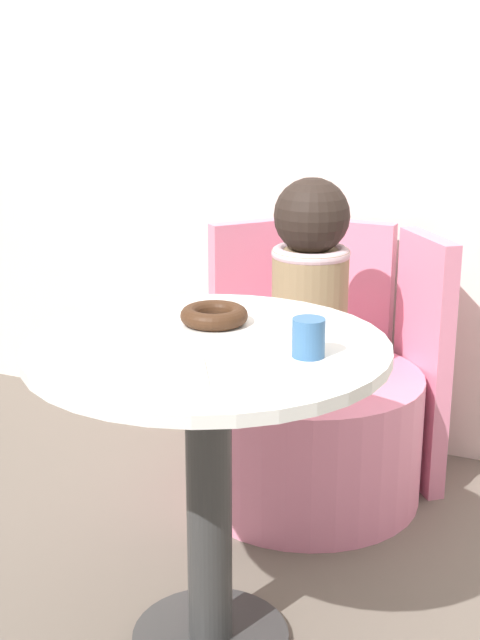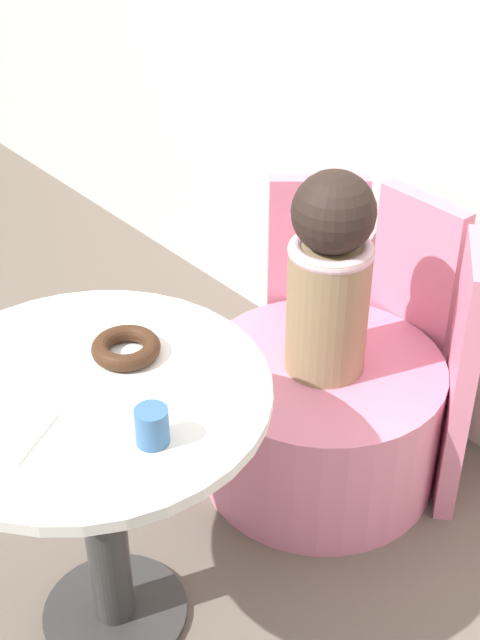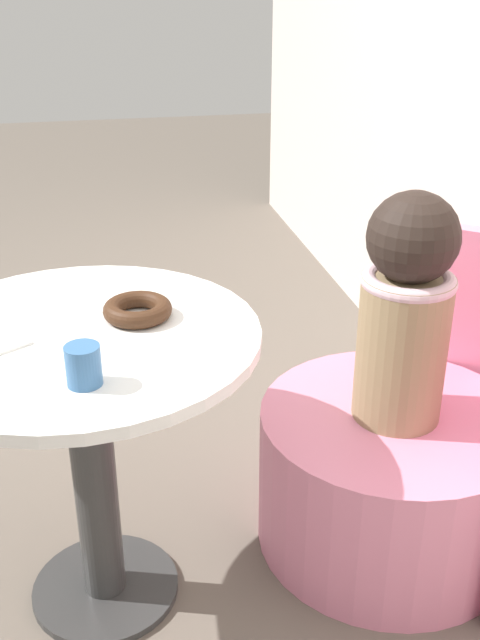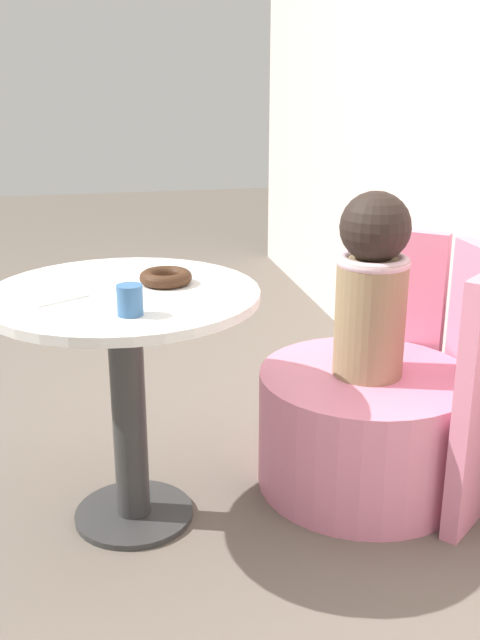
{
  "view_description": "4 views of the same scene",
  "coord_description": "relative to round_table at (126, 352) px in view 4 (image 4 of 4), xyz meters",
  "views": [
    {
      "loc": [
        0.71,
        -1.51,
        1.23
      ],
      "look_at": [
        -0.12,
        0.31,
        0.62
      ],
      "focal_mm": 50.0,
      "sensor_mm": 36.0,
      "label": 1
    },
    {
      "loc": [
        1.2,
        -0.69,
        1.76
      ],
      "look_at": [
        -0.06,
        0.37,
        0.65
      ],
      "focal_mm": 50.0,
      "sensor_mm": 36.0,
      "label": 2
    },
    {
      "loc": [
        1.33,
        -0.01,
        1.34
      ],
      "look_at": [
        -0.05,
        0.29,
        0.66
      ],
      "focal_mm": 42.0,
      "sensor_mm": 36.0,
      "label": 3
    },
    {
      "loc": [
        1.87,
        -0.13,
        1.24
      ],
      "look_at": [
        -0.04,
        0.28,
        0.57
      ],
      "focal_mm": 42.0,
      "sensor_mm": 36.0,
      "label": 4
    }
  ],
  "objects": [
    {
      "name": "ground_plane",
      "position": [
        0.03,
        0.04,
        -0.51
      ],
      "size": [
        12.0,
        12.0,
        0.0
      ],
      "primitive_type": "plane",
      "color": "#665B51"
    },
    {
      "name": "round_table",
      "position": [
        0.0,
        0.0,
        0.0
      ],
      "size": [
        0.72,
        0.72,
        0.68
      ],
      "color": "#333333",
      "rests_on": "ground_plane"
    },
    {
      "name": "tub_chair",
      "position": [
        -0.05,
        0.71,
        -0.33
      ],
      "size": [
        0.64,
        0.64,
        0.37
      ],
      "color": "pink",
      "rests_on": "ground_plane"
    },
    {
      "name": "booth_backrest",
      "position": [
        -0.05,
        0.98,
        -0.14
      ],
      "size": [
        0.75,
        0.27,
        0.74
      ],
      "color": "pink",
      "rests_on": "ground_plane"
    },
    {
      "name": "child_figure",
      "position": [
        -0.05,
        0.71,
        0.13
      ],
      "size": [
        0.21,
        0.21,
        0.54
      ],
      "color": "#937A56",
      "rests_on": "tub_chair"
    },
    {
      "name": "donut",
      "position": [
        -0.04,
        0.12,
        0.19
      ],
      "size": [
        0.14,
        0.14,
        0.04
      ],
      "color": "#3D2314",
      "rests_on": "round_table"
    },
    {
      "name": "cup",
      "position": [
        0.21,
        0.01,
        0.21
      ],
      "size": [
        0.06,
        0.06,
        0.07
      ],
      "color": "#386699",
      "rests_on": "round_table"
    },
    {
      "name": "paper_napkin",
      "position": [
        0.01,
        -0.19,
        0.17
      ],
      "size": [
        0.2,
        0.2,
        0.01
      ],
      "color": "white",
      "rests_on": "round_table"
    }
  ]
}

